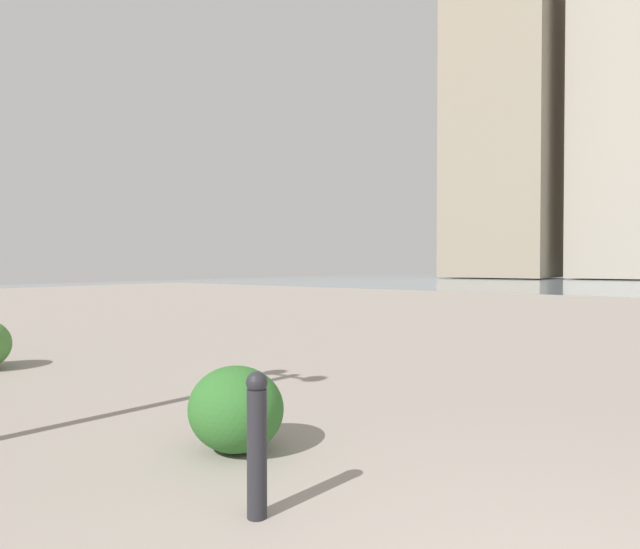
{
  "coord_description": "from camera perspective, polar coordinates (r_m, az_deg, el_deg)",
  "views": [
    {
      "loc": [
        0.14,
        1.71,
        1.51
      ],
      "look_at": [
        7.34,
        -7.89,
        1.28
      ],
      "focal_mm": 29.23,
      "sensor_mm": 36.0,
      "label": 1
    }
  ],
  "objects": [
    {
      "name": "shrub_round",
      "position": [
        4.39,
        -9.2,
        -14.31
      ],
      "size": [
        0.81,
        0.73,
        0.69
      ],
      "color": "#2D6628",
      "rests_on": "ground"
    },
    {
      "name": "building_annex",
      "position": [
        69.83,
        19.41,
        14.62
      ],
      "size": [
        11.84,
        12.14,
        35.83
      ],
      "color": "gray",
      "rests_on": "ground"
    },
    {
      "name": "bollard_near",
      "position": [
        3.27,
        -6.92,
        -17.71
      ],
      "size": [
        0.13,
        0.13,
        0.87
      ],
      "color": "#232328",
      "rests_on": "ground"
    }
  ]
}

